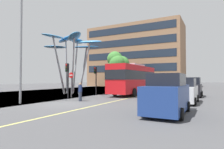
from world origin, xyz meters
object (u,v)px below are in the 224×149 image
object	(u,v)px
car_parked_mid	(184,91)
car_parked_far	(192,88)
no_entry_sign	(71,81)
traffic_light_kerb_near	(67,73)
street_lamp	(23,33)
car_parked_near	(167,95)
traffic_light_kerb_far	(96,75)
leaf_sculpture	(72,45)
red_bus	(134,78)
pedestrian	(80,92)

from	to	relation	value
car_parked_mid	car_parked_far	xyz separation A→B (m)	(0.09, 6.37, 0.04)
no_entry_sign	traffic_light_kerb_near	bearing A→B (deg)	-64.38
car_parked_far	street_lamp	xyz separation A→B (m)	(-11.28, -12.98, 4.60)
car_parked_near	car_parked_mid	size ratio (longest dim) A/B	0.99
traffic_light_kerb_far	street_lamp	bearing A→B (deg)	-95.28
leaf_sculpture	car_parked_near	xyz separation A→B (m)	(14.41, -9.26, -5.54)
car_parked_near	no_entry_sign	distance (m)	11.96
red_bus	car_parked_mid	bearing A→B (deg)	-40.91
car_parked_far	leaf_sculpture	bearing A→B (deg)	-168.72
car_parked_near	street_lamp	size ratio (longest dim) A/B	0.50
traffic_light_kerb_far	pedestrian	world-z (taller)	traffic_light_kerb_far
traffic_light_kerb_near	traffic_light_kerb_far	distance (m)	4.93
red_bus	car_parked_near	bearing A→B (deg)	-60.61
red_bus	car_parked_mid	size ratio (longest dim) A/B	2.17
street_lamp	car_parked_mid	bearing A→B (deg)	30.57
car_parked_far	no_entry_sign	world-z (taller)	no_entry_sign
red_bus	traffic_light_kerb_far	world-z (taller)	red_bus
car_parked_near	street_lamp	world-z (taller)	street_lamp
car_parked_mid	no_entry_sign	distance (m)	11.13
traffic_light_kerb_near	street_lamp	distance (m)	5.38
red_bus	car_parked_near	world-z (taller)	red_bus
car_parked_mid	car_parked_far	bearing A→B (deg)	89.22
car_parked_far	pedestrian	size ratio (longest dim) A/B	2.44
car_parked_mid	street_lamp	distance (m)	13.80
leaf_sculpture	street_lamp	size ratio (longest dim) A/B	0.94
traffic_light_kerb_far	car_parked_mid	size ratio (longest dim) A/B	0.74
leaf_sculpture	car_parked_far	bearing A→B (deg)	11.28
traffic_light_kerb_far	car_parked_mid	world-z (taller)	traffic_light_kerb_far
car_parked_mid	street_lamp	size ratio (longest dim) A/B	0.51
street_lamp	no_entry_sign	size ratio (longest dim) A/B	3.39
car_parked_mid	car_parked_near	bearing A→B (deg)	-91.52
traffic_light_kerb_near	no_entry_sign	distance (m)	1.66
no_entry_sign	pedestrian	bearing A→B (deg)	-37.38
car_parked_near	car_parked_mid	distance (m)	5.81
traffic_light_kerb_near	car_parked_near	size ratio (longest dim) A/B	0.76
car_parked_far	traffic_light_kerb_far	bearing A→B (deg)	-160.39
car_parked_near	car_parked_mid	bearing A→B (deg)	88.48
leaf_sculpture	traffic_light_kerb_far	xyz separation A→B (m)	(4.23, -0.79, -4.12)
traffic_light_kerb_far	car_parked_far	xyz separation A→B (m)	(10.42, 3.71, -1.48)
traffic_light_kerb_near	car_parked_near	world-z (taller)	traffic_light_kerb_near
red_bus	car_parked_mid	distance (m)	8.93
car_parked_near	street_lamp	xyz separation A→B (m)	(-11.04, -0.80, 4.54)
leaf_sculpture	traffic_light_kerb_far	world-z (taller)	leaf_sculpture
leaf_sculpture	traffic_light_kerb_near	distance (m)	8.16
traffic_light_kerb_far	no_entry_sign	distance (m)	3.74
red_bus	pedestrian	bearing A→B (deg)	-99.78
car_parked_near	no_entry_sign	xyz separation A→B (m)	(-10.90, 4.87, 0.70)
traffic_light_kerb_near	car_parked_near	bearing A→B (deg)	-19.02
street_lamp	red_bus	bearing A→B (deg)	70.07
red_bus	car_parked_mid	world-z (taller)	red_bus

